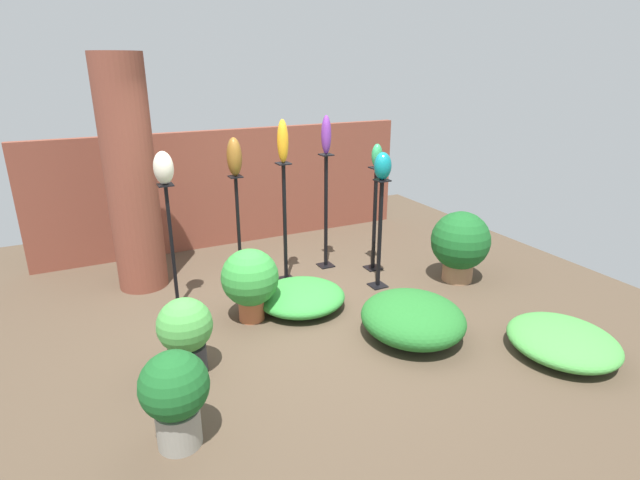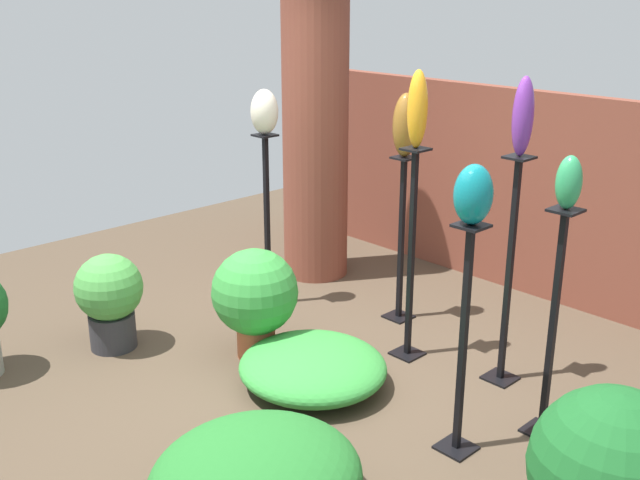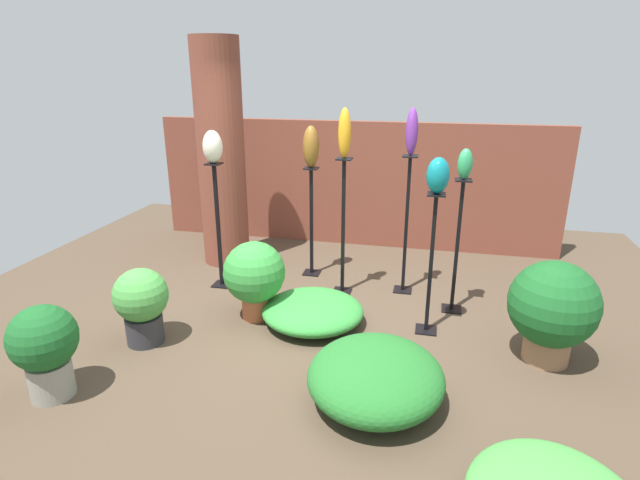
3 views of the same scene
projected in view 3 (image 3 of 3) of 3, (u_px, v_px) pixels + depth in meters
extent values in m
plane|color=#4C3D2D|center=(305.00, 332.00, 4.79)|extent=(8.00, 8.00, 0.00)
cube|color=brown|center=(353.00, 184.00, 6.96)|extent=(5.60, 0.12, 1.73)
cylinder|color=brown|center=(221.00, 155.00, 6.15)|extent=(0.58, 0.58, 2.76)
cube|color=black|center=(222.00, 284.00, 5.83)|extent=(0.20, 0.20, 0.01)
cube|color=black|center=(218.00, 227.00, 5.59)|extent=(0.04, 0.04, 1.43)
cube|color=black|center=(214.00, 164.00, 5.36)|extent=(0.16, 0.16, 0.02)
cube|color=black|center=(426.00, 330.00, 4.82)|extent=(0.20, 0.20, 0.01)
cube|color=black|center=(431.00, 265.00, 4.60)|extent=(0.04, 0.04, 1.36)
cube|color=black|center=(436.00, 194.00, 4.38)|extent=(0.16, 0.16, 0.02)
cube|color=black|center=(402.00, 290.00, 5.68)|extent=(0.20, 0.20, 0.01)
cube|color=black|center=(406.00, 226.00, 5.43)|extent=(0.04, 0.04, 1.54)
cube|color=black|center=(410.00, 156.00, 5.18)|extent=(0.16, 0.16, 0.02)
cube|color=black|center=(451.00, 309.00, 5.23)|extent=(0.20, 0.20, 0.01)
cube|color=black|center=(457.00, 247.00, 5.01)|extent=(0.04, 0.04, 1.39)
cube|color=black|center=(464.00, 180.00, 4.78)|extent=(0.16, 0.16, 0.02)
cube|color=black|center=(342.00, 291.00, 5.65)|extent=(0.20, 0.20, 0.01)
cube|color=black|center=(343.00, 228.00, 5.41)|extent=(0.04, 0.04, 1.52)
cube|color=black|center=(344.00, 159.00, 5.16)|extent=(0.16, 0.16, 0.02)
cube|color=black|center=(312.00, 273.00, 6.16)|extent=(0.20, 0.20, 0.01)
cube|color=black|center=(311.00, 222.00, 5.94)|extent=(0.04, 0.04, 1.32)
cube|color=black|center=(311.00, 168.00, 5.73)|extent=(0.16, 0.16, 0.02)
ellipsoid|color=beige|center=(213.00, 147.00, 5.30)|extent=(0.21, 0.22, 0.35)
ellipsoid|color=#0F727A|center=(438.00, 176.00, 4.32)|extent=(0.20, 0.21, 0.32)
ellipsoid|color=#6B2D8C|center=(412.00, 132.00, 5.10)|extent=(0.13, 0.13, 0.49)
ellipsoid|color=#2D9356|center=(465.00, 164.00, 4.73)|extent=(0.14, 0.13, 0.29)
ellipsoid|color=orange|center=(345.00, 133.00, 5.08)|extent=(0.13, 0.14, 0.51)
ellipsoid|color=brown|center=(311.00, 147.00, 5.65)|extent=(0.19, 0.20, 0.48)
cylinder|color=#2D2D33|center=(145.00, 329.00, 4.58)|extent=(0.34, 0.34, 0.26)
sphere|color=#479942|center=(141.00, 295.00, 4.47)|extent=(0.49, 0.49, 0.49)
cylinder|color=#936B4C|center=(546.00, 348.00, 4.30)|extent=(0.38, 0.38, 0.22)
sphere|color=#195923|center=(553.00, 304.00, 4.16)|extent=(0.74, 0.74, 0.74)
cylinder|color=#B25B38|center=(256.00, 307.00, 5.04)|extent=(0.28, 0.28, 0.24)
sphere|color=#338C38|center=(254.00, 272.00, 4.91)|extent=(0.61, 0.61, 0.61)
cylinder|color=gray|center=(51.00, 379.00, 3.82)|extent=(0.32, 0.32, 0.29)
sphere|color=#195923|center=(43.00, 338.00, 3.70)|extent=(0.50, 0.50, 0.50)
ellipsoid|color=#236B28|center=(376.00, 377.00, 3.73)|extent=(1.03, 1.10, 0.43)
ellipsoid|color=#338C38|center=(313.00, 311.00, 4.91)|extent=(1.00, 0.97, 0.27)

